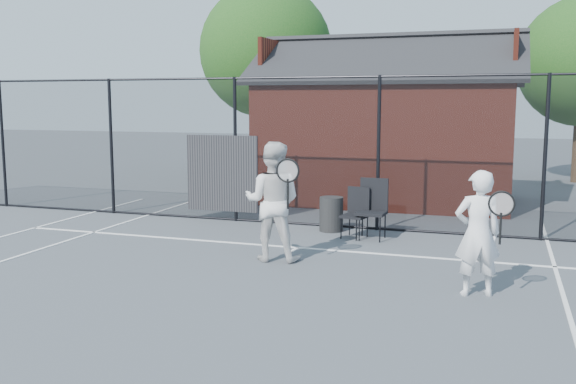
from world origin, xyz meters
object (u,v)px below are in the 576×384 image
(clubhouse, at_px, (388,137))
(player_front, at_px, (478,233))
(player_back, at_px, (273,201))
(waste_bin, at_px, (331,214))
(chair_left, at_px, (371,210))
(chair_right, at_px, (354,214))

(clubhouse, relative_size, player_front, 3.97)
(player_back, relative_size, waste_bin, 2.82)
(clubhouse, relative_size, chair_left, 6.03)
(clubhouse, distance_m, player_front, 8.29)
(chair_left, bearing_deg, player_front, -54.26)
(player_back, bearing_deg, player_front, -16.68)
(player_back, distance_m, waste_bin, 2.61)
(clubhouse, relative_size, waste_bin, 9.75)
(chair_left, bearing_deg, player_back, -118.08)
(player_front, distance_m, waste_bin, 4.51)
(chair_left, bearing_deg, waste_bin, 152.49)
(clubhouse, height_order, chair_right, clubhouse)
(chair_right, bearing_deg, player_front, -40.53)
(chair_right, xyz_separation_m, waste_bin, (-0.57, 0.50, -0.12))
(player_front, distance_m, chair_right, 3.75)
(clubhouse, distance_m, player_back, 6.98)
(clubhouse, xyz_separation_m, chair_right, (0.25, -4.90, -1.15))
(player_back, height_order, waste_bin, player_back)
(chair_left, bearing_deg, chair_right, -177.91)
(player_front, relative_size, chair_left, 1.52)
(waste_bin, bearing_deg, chair_right, -41.21)
(clubhouse, xyz_separation_m, player_front, (2.53, -7.86, -0.78))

